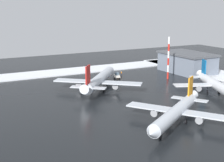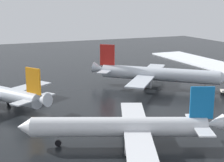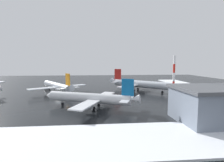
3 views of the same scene
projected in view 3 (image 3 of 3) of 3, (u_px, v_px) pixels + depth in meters
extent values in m
plane|color=black|center=(77.00, 94.00, 81.13)|extent=(240.00, 240.00, 0.00)
cube|color=white|center=(47.00, 143.00, 31.60)|extent=(152.00, 16.00, 0.44)
cube|color=white|center=(213.00, 91.00, 87.13)|extent=(14.00, 116.00, 0.44)
cylinder|color=silver|center=(142.00, 84.00, 89.01)|extent=(25.99, 23.09, 3.54)
cone|color=silver|center=(175.00, 87.00, 79.25)|extent=(4.09, 4.18, 3.37)
cone|color=silver|center=(114.00, 81.00, 98.83)|extent=(4.78, 4.71, 3.45)
cube|color=silver|center=(143.00, 83.00, 97.76)|extent=(12.32, 13.25, 0.38)
cylinder|color=gray|center=(142.00, 85.00, 95.89)|extent=(4.04, 3.89, 2.08)
cube|color=silver|center=(128.00, 86.00, 83.94)|extent=(12.32, 13.25, 0.38)
cylinder|color=gray|center=(131.00, 88.00, 85.44)|extent=(4.04, 3.89, 2.08)
cube|color=red|center=(118.00, 74.00, 96.97)|extent=(3.40, 3.00, 5.84)
cube|color=silver|center=(121.00, 81.00, 99.81)|extent=(5.32, 5.56, 0.25)
cube|color=silver|center=(115.00, 82.00, 94.75)|extent=(5.32, 5.56, 0.25)
cylinder|color=black|center=(162.00, 89.00, 82.85)|extent=(0.25, 0.25, 0.73)
cylinder|color=black|center=(162.00, 92.00, 83.01)|extent=(1.11, 1.02, 1.15)
cylinder|color=black|center=(138.00, 86.00, 92.84)|extent=(0.25, 0.25, 0.73)
cylinder|color=black|center=(138.00, 89.00, 93.00)|extent=(1.11, 1.02, 1.15)
cylinder|color=black|center=(134.00, 87.00, 89.13)|extent=(0.25, 0.25, 0.73)
cylinder|color=black|center=(134.00, 90.00, 89.29)|extent=(1.11, 1.02, 1.15)
cylinder|color=silver|center=(88.00, 98.00, 56.50)|extent=(26.84, 13.73, 3.15)
cone|color=silver|center=(49.00, 95.00, 61.05)|extent=(3.21, 3.62, 2.99)
cone|color=silver|center=(135.00, 99.00, 51.84)|extent=(4.09, 3.76, 3.07)
cube|color=silver|center=(86.00, 105.00, 48.49)|extent=(8.45, 12.69, 0.33)
cylinder|color=gray|center=(87.00, 106.00, 50.49)|extent=(3.62, 2.93, 1.85)
cube|color=silver|center=(105.00, 95.00, 62.89)|extent=(8.45, 12.69, 0.33)
cylinder|color=gray|center=(101.00, 99.00, 61.37)|extent=(3.62, 2.93, 1.85)
cube|color=#0C5999|center=(128.00, 87.00, 52.15)|extent=(3.55, 1.75, 5.19)
cube|color=silver|center=(125.00, 101.00, 49.96)|extent=(3.95, 5.04, 0.22)
cube|color=silver|center=(129.00, 98.00, 55.23)|extent=(3.95, 5.04, 0.22)
cylinder|color=black|center=(62.00, 100.00, 59.60)|extent=(0.22, 0.22, 0.65)
cylinder|color=black|center=(63.00, 104.00, 59.74)|extent=(1.07, 0.70, 1.02)
cylinder|color=black|center=(94.00, 104.00, 53.88)|extent=(0.22, 0.22, 0.65)
cylinder|color=black|center=(94.00, 108.00, 54.02)|extent=(1.07, 0.70, 1.02)
cylinder|color=black|center=(99.00, 101.00, 57.74)|extent=(0.22, 0.22, 0.65)
cylinder|color=black|center=(99.00, 105.00, 57.88)|extent=(1.07, 0.70, 1.02)
cylinder|color=silver|center=(57.00, 86.00, 85.49)|extent=(18.20, 25.27, 3.19)
cone|color=silver|center=(46.00, 83.00, 97.30)|extent=(3.77, 3.55, 3.03)
cone|color=silver|center=(70.00, 88.00, 73.47)|extent=(4.11, 4.29, 3.11)
cube|color=silver|center=(42.00, 88.00, 78.55)|extent=(12.46, 10.18, 0.34)
cylinder|color=gray|center=(46.00, 90.00, 80.18)|extent=(3.33, 3.70, 1.88)
cube|color=silver|center=(74.00, 86.00, 88.11)|extent=(12.46, 10.18, 0.34)
cylinder|color=gray|center=(70.00, 88.00, 87.41)|extent=(3.33, 3.70, 1.88)
cube|color=orange|center=(68.00, 80.00, 74.85)|extent=(2.35, 3.32, 5.26)
cube|color=silver|center=(62.00, 89.00, 73.63)|extent=(5.11, 4.52, 0.23)
cube|color=silver|center=(74.00, 87.00, 77.13)|extent=(5.11, 4.52, 0.23)
cylinder|color=black|center=(50.00, 86.00, 93.30)|extent=(0.23, 0.23, 0.66)
cylinder|color=black|center=(50.00, 89.00, 93.44)|extent=(0.84, 1.04, 1.03)
cylinder|color=black|center=(55.00, 90.00, 82.17)|extent=(0.23, 0.23, 0.66)
cylinder|color=black|center=(55.00, 93.00, 82.31)|extent=(0.84, 1.04, 1.03)
cylinder|color=black|center=(63.00, 89.00, 84.73)|extent=(0.23, 0.23, 0.66)
cylinder|color=black|center=(63.00, 92.00, 84.88)|extent=(0.84, 1.04, 1.03)
cube|color=silver|center=(176.00, 93.00, 76.81)|extent=(5.10, 3.90, 0.50)
cube|color=#3F5160|center=(179.00, 92.00, 76.43)|extent=(1.89, 1.94, 1.10)
cylinder|color=black|center=(180.00, 95.00, 77.29)|extent=(0.95, 0.66, 0.90)
cylinder|color=black|center=(180.00, 95.00, 75.43)|extent=(0.95, 0.66, 0.90)
cylinder|color=black|center=(172.00, 94.00, 78.34)|extent=(0.95, 0.66, 0.90)
cylinder|color=black|center=(172.00, 95.00, 76.48)|extent=(0.95, 0.66, 0.90)
cylinder|color=black|center=(169.00, 91.00, 88.56)|extent=(0.16, 0.16, 0.85)
cylinder|color=black|center=(169.00, 91.00, 88.69)|extent=(0.16, 0.16, 0.85)
cylinder|color=orange|center=(169.00, 89.00, 88.55)|extent=(0.36, 0.36, 0.62)
sphere|color=tan|center=(169.00, 88.00, 88.50)|extent=(0.24, 0.24, 0.24)
cylinder|color=black|center=(188.00, 96.00, 74.57)|extent=(0.16, 0.16, 0.85)
cylinder|color=black|center=(189.00, 96.00, 74.47)|extent=(0.16, 0.16, 0.85)
cylinder|color=orange|center=(189.00, 94.00, 74.44)|extent=(0.36, 0.36, 0.62)
sphere|color=tan|center=(189.00, 93.00, 74.40)|extent=(0.24, 0.24, 0.24)
cylinder|color=black|center=(194.00, 97.00, 72.36)|extent=(0.16, 0.16, 0.85)
cylinder|color=black|center=(194.00, 97.00, 72.42)|extent=(0.16, 0.16, 0.85)
cylinder|color=orange|center=(194.00, 95.00, 72.31)|extent=(0.36, 0.36, 0.62)
sphere|color=tan|center=(194.00, 94.00, 72.26)|extent=(0.24, 0.24, 0.24)
cylinder|color=red|center=(173.00, 102.00, 58.09)|extent=(0.70, 0.70, 2.83)
cylinder|color=white|center=(173.00, 94.00, 57.79)|extent=(0.70, 0.70, 2.83)
cylinder|color=red|center=(173.00, 86.00, 57.49)|extent=(0.70, 0.70, 2.83)
cylinder|color=white|center=(174.00, 77.00, 57.19)|extent=(0.70, 0.70, 2.83)
cylinder|color=red|center=(174.00, 68.00, 56.89)|extent=(0.70, 0.70, 2.83)
cylinder|color=white|center=(174.00, 60.00, 56.59)|extent=(0.70, 0.70, 2.83)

